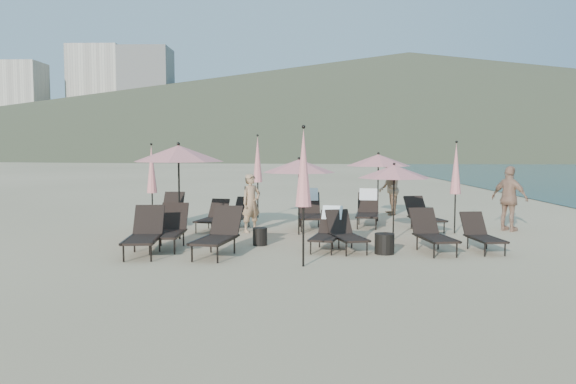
{
  "coord_description": "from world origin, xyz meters",
  "views": [
    {
      "loc": [
        -0.87,
        -12.73,
        2.36
      ],
      "look_at": [
        -1.15,
        3.5,
        1.1
      ],
      "focal_mm": 35.0,
      "sensor_mm": 36.0,
      "label": 1
    }
  ],
  "objects_px": {
    "side_table_0": "(260,236)",
    "beachgoer_a": "(251,203)",
    "lounger_7": "(213,216)",
    "umbrella_open_1": "(299,166)",
    "lounger_0": "(170,228)",
    "lounger_8": "(239,214)",
    "umbrella_closed_0": "(303,168)",
    "lounger_9": "(310,209)",
    "umbrella_closed_3": "(258,160)",
    "umbrella_open_2": "(394,172)",
    "umbrella_closed_2": "(152,170)",
    "umbrella_open_0": "(178,154)",
    "lounger_2": "(218,234)",
    "lounger_5": "(482,234)",
    "lounger_10": "(368,209)",
    "lounger_3": "(328,229)",
    "lounger_6": "(169,210)",
    "lounger_12": "(346,232)",
    "umbrella_closed_1": "(456,169)",
    "beachgoer_b": "(389,188)",
    "umbrella_open_3": "(378,160)",
    "lounger_1": "(144,233)",
    "beachgoer_c": "(510,199)",
    "lounger_4": "(432,233)",
    "side_table_1": "(384,244)"
  },
  "relations": [
    {
      "from": "lounger_2",
      "to": "lounger_10",
      "type": "bearing_deg",
      "value": 63.01
    },
    {
      "from": "lounger_1",
      "to": "umbrella_closed_0",
      "type": "height_order",
      "value": "umbrella_closed_0"
    },
    {
      "from": "lounger_0",
      "to": "lounger_4",
      "type": "xyz_separation_m",
      "value": [
        6.12,
        -0.36,
        -0.03
      ]
    },
    {
      "from": "lounger_0",
      "to": "lounger_12",
      "type": "relative_size",
      "value": 1.08
    },
    {
      "from": "umbrella_closed_0",
      "to": "umbrella_closed_3",
      "type": "distance_m",
      "value": 8.07
    },
    {
      "from": "lounger_8",
      "to": "umbrella_closed_3",
      "type": "bearing_deg",
      "value": 95.17
    },
    {
      "from": "lounger_2",
      "to": "lounger_9",
      "type": "distance_m",
      "value": 4.87
    },
    {
      "from": "lounger_4",
      "to": "umbrella_open_2",
      "type": "relative_size",
      "value": 0.86
    },
    {
      "from": "lounger_0",
      "to": "umbrella_closed_2",
      "type": "height_order",
      "value": "umbrella_closed_2"
    },
    {
      "from": "side_table_1",
      "to": "lounger_9",
      "type": "bearing_deg",
      "value": 110.9
    },
    {
      "from": "umbrella_open_2",
      "to": "umbrella_closed_2",
      "type": "distance_m",
      "value": 6.9
    },
    {
      "from": "lounger_0",
      "to": "lounger_8",
      "type": "bearing_deg",
      "value": 68.54
    },
    {
      "from": "lounger_8",
      "to": "umbrella_closed_3",
      "type": "relative_size",
      "value": 0.57
    },
    {
      "from": "beachgoer_c",
      "to": "lounger_12",
      "type": "bearing_deg",
      "value": 83.14
    },
    {
      "from": "lounger_4",
      "to": "umbrella_closed_1",
      "type": "bearing_deg",
      "value": 56.58
    },
    {
      "from": "umbrella_open_0",
      "to": "lounger_2",
      "type": "bearing_deg",
      "value": -58.9
    },
    {
      "from": "lounger_9",
      "to": "lounger_12",
      "type": "distance_m",
      "value": 3.81
    },
    {
      "from": "lounger_5",
      "to": "side_table_0",
      "type": "xyz_separation_m",
      "value": [
        -5.17,
        0.65,
        -0.18
      ]
    },
    {
      "from": "umbrella_closed_2",
      "to": "lounger_6",
      "type": "bearing_deg",
      "value": 75.56
    },
    {
      "from": "lounger_2",
      "to": "beachgoer_a",
      "type": "height_order",
      "value": "beachgoer_a"
    },
    {
      "from": "umbrella_closed_0",
      "to": "lounger_9",
      "type": "bearing_deg",
      "value": 87.51
    },
    {
      "from": "umbrella_open_1",
      "to": "lounger_8",
      "type": "bearing_deg",
      "value": 142.66
    },
    {
      "from": "side_table_0",
      "to": "beachgoer_a",
      "type": "xyz_separation_m",
      "value": [
        -0.39,
        2.18,
        0.61
      ]
    },
    {
      "from": "lounger_9",
      "to": "lounger_8",
      "type": "bearing_deg",
      "value": 179.92
    },
    {
      "from": "umbrella_closed_1",
      "to": "beachgoer_a",
      "type": "relative_size",
      "value": 1.56
    },
    {
      "from": "lounger_8",
      "to": "umbrella_open_2",
      "type": "height_order",
      "value": "umbrella_open_2"
    },
    {
      "from": "lounger_2",
      "to": "lounger_8",
      "type": "height_order",
      "value": "lounger_2"
    },
    {
      "from": "umbrella_closed_3",
      "to": "beachgoer_a",
      "type": "xyz_separation_m",
      "value": [
        0.05,
        -3.31,
        -1.15
      ]
    },
    {
      "from": "lounger_10",
      "to": "beachgoer_a",
      "type": "relative_size",
      "value": 1.11
    },
    {
      "from": "lounger_9",
      "to": "umbrella_closed_1",
      "type": "relative_size",
      "value": 0.72
    },
    {
      "from": "umbrella_open_1",
      "to": "beachgoer_b",
      "type": "relative_size",
      "value": 1.13
    },
    {
      "from": "lounger_0",
      "to": "side_table_0",
      "type": "bearing_deg",
      "value": 9.79
    },
    {
      "from": "umbrella_open_0",
      "to": "umbrella_open_3",
      "type": "height_order",
      "value": "umbrella_open_0"
    },
    {
      "from": "umbrella_closed_0",
      "to": "beachgoer_a",
      "type": "height_order",
      "value": "umbrella_closed_0"
    },
    {
      "from": "lounger_2",
      "to": "lounger_9",
      "type": "relative_size",
      "value": 1.02
    },
    {
      "from": "lounger_2",
      "to": "umbrella_closed_1",
      "type": "bearing_deg",
      "value": 40.04
    },
    {
      "from": "lounger_6",
      "to": "beachgoer_a",
      "type": "distance_m",
      "value": 3.01
    },
    {
      "from": "lounger_5",
      "to": "beachgoer_a",
      "type": "xyz_separation_m",
      "value": [
        -5.56,
        2.84,
        0.43
      ]
    },
    {
      "from": "lounger_7",
      "to": "umbrella_open_1",
      "type": "height_order",
      "value": "umbrella_open_1"
    },
    {
      "from": "lounger_12",
      "to": "umbrella_closed_1",
      "type": "relative_size",
      "value": 0.64
    },
    {
      "from": "lounger_3",
      "to": "lounger_6",
      "type": "bearing_deg",
      "value": 153.47
    },
    {
      "from": "lounger_7",
      "to": "umbrella_closed_0",
      "type": "xyz_separation_m",
      "value": [
        2.57,
        -5.01,
        1.56
      ]
    },
    {
      "from": "lounger_7",
      "to": "umbrella_open_0",
      "type": "height_order",
      "value": "umbrella_open_0"
    },
    {
      "from": "umbrella_open_2",
      "to": "umbrella_closed_2",
      "type": "height_order",
      "value": "umbrella_closed_2"
    },
    {
      "from": "umbrella_closed_0",
      "to": "umbrella_closed_2",
      "type": "bearing_deg",
      "value": 130.89
    },
    {
      "from": "lounger_10",
      "to": "umbrella_closed_3",
      "type": "relative_size",
      "value": 0.65
    },
    {
      "from": "umbrella_open_1",
      "to": "umbrella_open_0",
      "type": "bearing_deg",
      "value": -166.13
    },
    {
      "from": "lounger_0",
      "to": "umbrella_closed_3",
      "type": "bearing_deg",
      "value": 72.95
    },
    {
      "from": "umbrella_open_3",
      "to": "umbrella_open_2",
      "type": "bearing_deg",
      "value": -92.0
    },
    {
      "from": "beachgoer_b",
      "to": "beachgoer_c",
      "type": "bearing_deg",
      "value": 39.7
    }
  ]
}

